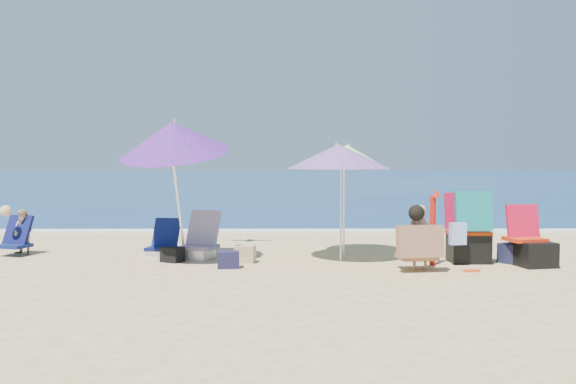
{
  "coord_description": "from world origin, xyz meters",
  "views": [
    {
      "loc": [
        -0.36,
        -8.94,
        1.62
      ],
      "look_at": [
        -0.3,
        1.0,
        1.1
      ],
      "focal_mm": 39.68,
      "sensor_mm": 36.0,
      "label": 1
    }
  ],
  "objects_px": {
    "camp_chair_left": "(532,248)",
    "person_left": "(21,232)",
    "chair_navy": "(163,247)",
    "camp_chair_right": "(468,236)",
    "umbrella_turquoise": "(339,157)",
    "umbrella_blue": "(173,138)",
    "umbrella_striped": "(347,157)",
    "furled_umbrella": "(433,223)",
    "chair_rainbow": "(198,246)",
    "person_center": "(419,239)"
  },
  "relations": [
    {
      "from": "umbrella_blue",
      "to": "person_center",
      "type": "distance_m",
      "value": 4.01
    },
    {
      "from": "camp_chair_right",
      "to": "chair_rainbow",
      "type": "bearing_deg",
      "value": 173.71
    },
    {
      "from": "camp_chair_left",
      "to": "camp_chair_right",
      "type": "height_order",
      "value": "camp_chair_right"
    },
    {
      "from": "camp_chair_left",
      "to": "camp_chair_right",
      "type": "relative_size",
      "value": 0.81
    },
    {
      "from": "person_left",
      "to": "camp_chair_left",
      "type": "bearing_deg",
      "value": -8.38
    },
    {
      "from": "person_center",
      "to": "umbrella_turquoise",
      "type": "bearing_deg",
      "value": 138.65
    },
    {
      "from": "furled_umbrella",
      "to": "camp_chair_right",
      "type": "distance_m",
      "value": 0.72
    },
    {
      "from": "chair_navy",
      "to": "umbrella_blue",
      "type": "bearing_deg",
      "value": -63.12
    },
    {
      "from": "camp_chair_right",
      "to": "furled_umbrella",
      "type": "bearing_deg",
      "value": -155.59
    },
    {
      "from": "chair_rainbow",
      "to": "camp_chair_left",
      "type": "bearing_deg",
      "value": -9.18
    },
    {
      "from": "umbrella_blue",
      "to": "camp_chair_right",
      "type": "xyz_separation_m",
      "value": [
        4.59,
        0.03,
        -1.53
      ]
    },
    {
      "from": "umbrella_blue",
      "to": "person_center",
      "type": "relative_size",
      "value": 2.46
    },
    {
      "from": "furled_umbrella",
      "to": "camp_chair_right",
      "type": "xyz_separation_m",
      "value": [
        0.62,
        0.28,
        -0.23
      ]
    },
    {
      "from": "umbrella_blue",
      "to": "person_center",
      "type": "height_order",
      "value": "umbrella_blue"
    },
    {
      "from": "umbrella_turquoise",
      "to": "camp_chair_right",
      "type": "relative_size",
      "value": 1.83
    },
    {
      "from": "furled_umbrella",
      "to": "person_center",
      "type": "height_order",
      "value": "furled_umbrella"
    },
    {
      "from": "umbrella_blue",
      "to": "umbrella_striped",
      "type": "bearing_deg",
      "value": 17.48
    },
    {
      "from": "person_left",
      "to": "chair_rainbow",
      "type": "bearing_deg",
      "value": -6.99
    },
    {
      "from": "umbrella_striped",
      "to": "chair_navy",
      "type": "height_order",
      "value": "umbrella_striped"
    },
    {
      "from": "umbrella_striped",
      "to": "umbrella_blue",
      "type": "relative_size",
      "value": 0.8
    },
    {
      "from": "camp_chair_left",
      "to": "camp_chair_right",
      "type": "bearing_deg",
      "value": 157.39
    },
    {
      "from": "person_center",
      "to": "umbrella_striped",
      "type": "bearing_deg",
      "value": 118.89
    },
    {
      "from": "chair_navy",
      "to": "person_left",
      "type": "distance_m",
      "value": 2.48
    },
    {
      "from": "umbrella_turquoise",
      "to": "chair_navy",
      "type": "bearing_deg",
      "value": 173.24
    },
    {
      "from": "umbrella_blue",
      "to": "person_left",
      "type": "xyz_separation_m",
      "value": [
        -2.74,
        0.87,
        -1.55
      ]
    },
    {
      "from": "umbrella_striped",
      "to": "camp_chair_right",
      "type": "relative_size",
      "value": 1.66
    },
    {
      "from": "umbrella_turquoise",
      "to": "person_center",
      "type": "height_order",
      "value": "umbrella_turquoise"
    },
    {
      "from": "chair_navy",
      "to": "person_center",
      "type": "distance_m",
      "value": 4.16
    },
    {
      "from": "chair_rainbow",
      "to": "person_center",
      "type": "distance_m",
      "value": 3.59
    },
    {
      "from": "chair_navy",
      "to": "camp_chair_left",
      "type": "distance_m",
      "value": 5.82
    },
    {
      "from": "umbrella_turquoise",
      "to": "person_left",
      "type": "relative_size",
      "value": 2.44
    },
    {
      "from": "umbrella_turquoise",
      "to": "chair_rainbow",
      "type": "height_order",
      "value": "umbrella_turquoise"
    },
    {
      "from": "furled_umbrella",
      "to": "chair_navy",
      "type": "xyz_separation_m",
      "value": [
        -4.26,
        0.81,
        -0.48
      ]
    },
    {
      "from": "chair_rainbow",
      "to": "camp_chair_right",
      "type": "relative_size",
      "value": 0.72
    },
    {
      "from": "chair_navy",
      "to": "person_left",
      "type": "height_order",
      "value": "person_left"
    },
    {
      "from": "umbrella_turquoise",
      "to": "umbrella_striped",
      "type": "height_order",
      "value": "umbrella_striped"
    },
    {
      "from": "umbrella_turquoise",
      "to": "umbrella_blue",
      "type": "bearing_deg",
      "value": -175.06
    },
    {
      "from": "umbrella_turquoise",
      "to": "umbrella_blue",
      "type": "distance_m",
      "value": 2.6
    },
    {
      "from": "umbrella_striped",
      "to": "chair_rainbow",
      "type": "xyz_separation_m",
      "value": [
        -2.48,
        -0.37,
        -1.45
      ]
    },
    {
      "from": "chair_navy",
      "to": "camp_chair_right",
      "type": "bearing_deg",
      "value": -6.25
    },
    {
      "from": "umbrella_turquoise",
      "to": "umbrella_striped",
      "type": "bearing_deg",
      "value": 73.02
    },
    {
      "from": "umbrella_turquoise",
      "to": "camp_chair_right",
      "type": "xyz_separation_m",
      "value": [
        2.02,
        -0.2,
        -1.25
      ]
    },
    {
      "from": "umbrella_striped",
      "to": "person_center",
      "type": "xyz_separation_m",
      "value": [
        0.89,
        -1.61,
        -1.18
      ]
    },
    {
      "from": "umbrella_blue",
      "to": "camp_chair_right",
      "type": "height_order",
      "value": "umbrella_blue"
    },
    {
      "from": "camp_chair_left",
      "to": "person_left",
      "type": "xyz_separation_m",
      "value": [
        -8.2,
        1.21,
        0.11
      ]
    },
    {
      "from": "umbrella_blue",
      "to": "umbrella_turquoise",
      "type": "bearing_deg",
      "value": 4.94
    },
    {
      "from": "chair_navy",
      "to": "camp_chair_right",
      "type": "distance_m",
      "value": 4.91
    },
    {
      "from": "camp_chair_right",
      "to": "umbrella_striped",
      "type": "bearing_deg",
      "value": 155.05
    },
    {
      "from": "furled_umbrella",
      "to": "chair_rainbow",
      "type": "height_order",
      "value": "furled_umbrella"
    },
    {
      "from": "umbrella_striped",
      "to": "camp_chair_left",
      "type": "height_order",
      "value": "umbrella_striped"
    }
  ]
}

